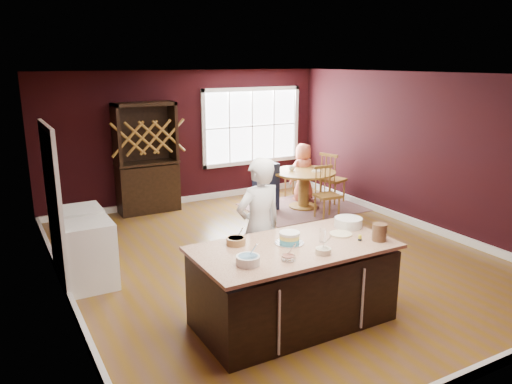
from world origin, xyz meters
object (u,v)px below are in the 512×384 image
(baker, at_px, (259,228))
(dryer, at_px, (80,239))
(chair_east, at_px, (333,177))
(chair_south, at_px, (327,193))
(hutch, at_px, (147,158))
(seated_woman, at_px, (303,172))
(layer_cake, at_px, (289,238))
(washer, at_px, (90,255))
(chair_north, at_px, (295,175))
(high_chair, at_px, (266,185))
(dining_table, at_px, (304,182))
(toddler, at_px, (263,169))
(kitchen_island, at_px, (293,286))

(baker, distance_m, dryer, 2.66)
(chair_east, relative_size, chair_south, 1.07)
(hutch, bearing_deg, seated_woman, -15.07)
(layer_cake, distance_m, washer, 2.72)
(chair_north, distance_m, dryer, 5.15)
(chair_east, height_order, chair_north, chair_east)
(layer_cake, xyz_separation_m, hutch, (-0.10, 4.90, 0.08))
(washer, bearing_deg, high_chair, 27.24)
(dining_table, bearing_deg, toddler, 154.98)
(dining_table, relative_size, chair_south, 1.26)
(washer, height_order, dryer, dryer)
(chair_north, relative_size, hutch, 0.45)
(kitchen_island, distance_m, high_chair, 4.44)
(baker, xyz_separation_m, high_chair, (1.96, 3.20, -0.40))
(layer_cake, distance_m, toddler, 4.44)
(kitchen_island, xyz_separation_m, chair_north, (3.01, 4.50, 0.04))
(baker, xyz_separation_m, chair_south, (2.64, 2.09, -0.39))
(baker, bearing_deg, dining_table, -138.59)
(layer_cake, xyz_separation_m, washer, (-1.80, 1.96, -0.54))
(layer_cake, bearing_deg, dining_table, 53.43)
(toddler, relative_size, hutch, 0.12)
(chair_south, relative_size, hutch, 0.47)
(toddler, xyz_separation_m, dryer, (-3.75, -1.39, -0.36))
(baker, distance_m, washer, 2.25)
(chair_north, bearing_deg, baker, 27.53)
(chair_south, relative_size, washer, 1.13)
(kitchen_island, xyz_separation_m, toddler, (1.94, 4.07, 0.37))
(seated_woman, relative_size, toddler, 4.70)
(dryer, bearing_deg, chair_north, 20.69)
(chair_south, height_order, toddler, chair_south)
(chair_east, height_order, toddler, chair_east)
(kitchen_island, relative_size, seated_woman, 1.82)
(hutch, bearing_deg, chair_east, -19.11)
(kitchen_island, relative_size, chair_north, 2.30)
(dining_table, xyz_separation_m, hutch, (-2.80, 1.26, 0.53))
(kitchen_island, bearing_deg, chair_east, 47.43)
(chair_east, relative_size, toddler, 4.12)
(kitchen_island, distance_m, baker, 0.91)
(layer_cake, distance_m, chair_east, 5.06)
(toddler, relative_size, washer, 0.29)
(chair_north, height_order, seated_woman, seated_woman)
(chair_south, bearing_deg, hutch, 148.32)
(chair_east, distance_m, dryer, 5.36)
(layer_cake, height_order, dryer, layer_cake)
(seated_woman, bearing_deg, baker, 40.97)
(chair_east, xyz_separation_m, dryer, (-5.25, -1.07, -0.08))
(chair_north, height_order, hutch, hutch)
(washer, distance_m, dryer, 0.64)
(baker, bearing_deg, chair_east, -145.33)
(hutch, relative_size, dryer, 2.34)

